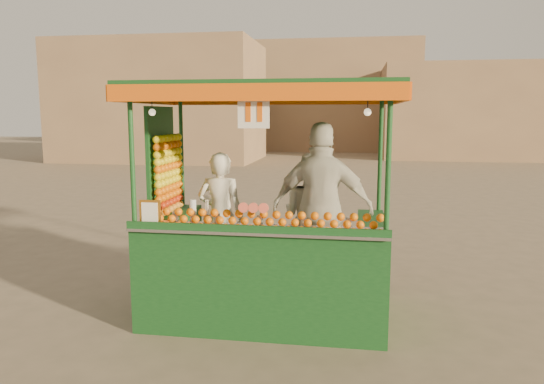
% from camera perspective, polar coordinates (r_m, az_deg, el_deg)
% --- Properties ---
extents(ground, '(90.00, 90.00, 0.00)m').
position_cam_1_polar(ground, '(6.47, 0.04, -12.75)').
color(ground, '#6B5D4C').
rests_on(ground, ground).
extents(building_left, '(10.00, 6.00, 6.00)m').
position_cam_1_polar(building_left, '(27.80, -12.12, 9.72)').
color(building_left, '#8F7151').
rests_on(building_left, ground).
extents(building_right, '(9.00, 6.00, 5.00)m').
position_cam_1_polar(building_right, '(30.56, 20.68, 8.30)').
color(building_right, '#8F7151').
rests_on(building_right, ground).
extents(building_center, '(14.00, 7.00, 7.00)m').
position_cam_1_polar(building_center, '(36.09, 4.41, 10.37)').
color(building_center, '#8F7151').
rests_on(building_center, ground).
extents(juice_cart, '(2.96, 1.92, 2.69)m').
position_cam_1_polar(juice_cart, '(5.96, -1.37, -5.80)').
color(juice_cart, '#103C19').
rests_on(juice_cart, ground).
extents(vendor_left, '(0.58, 0.38, 1.59)m').
position_cam_1_polar(vendor_left, '(6.45, -5.71, -2.62)').
color(vendor_left, white).
rests_on(vendor_left, ground).
extents(vendor_middle, '(0.96, 0.90, 1.58)m').
position_cam_1_polar(vendor_middle, '(6.34, 4.27, -2.80)').
color(vendor_middle, beige).
rests_on(vendor_middle, ground).
extents(vendor_right, '(1.18, 0.55, 1.96)m').
position_cam_1_polar(vendor_right, '(5.87, 5.59, -1.85)').
color(vendor_right, beige).
rests_on(vendor_right, ground).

